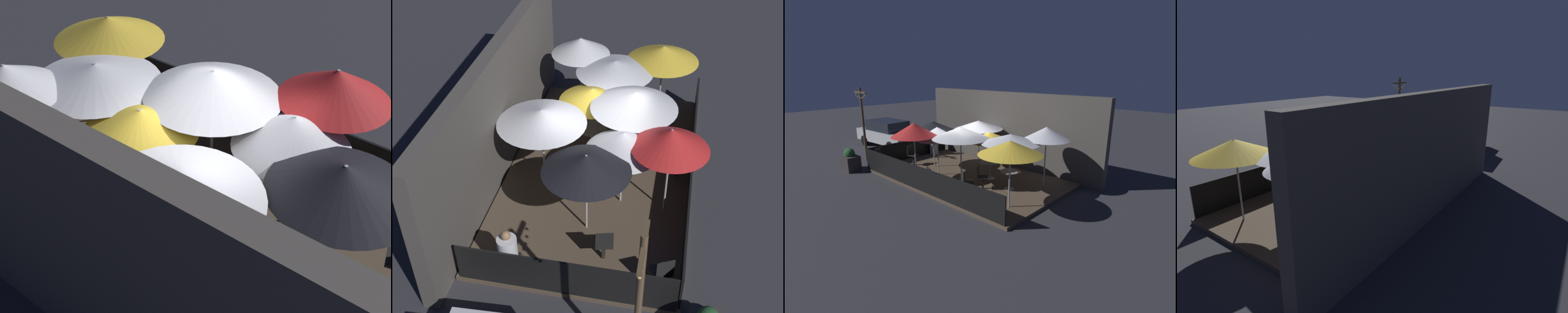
% 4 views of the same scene
% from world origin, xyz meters
% --- Properties ---
extents(ground_plane, '(60.00, 60.00, 0.00)m').
position_xyz_m(ground_plane, '(0.00, 0.00, 0.00)').
color(ground_plane, '#2D2D33').
extents(patio_deck, '(8.37, 4.91, 0.12)m').
position_xyz_m(patio_deck, '(0.00, 0.00, 0.06)').
color(patio_deck, brown).
rests_on(patio_deck, ground_plane).
extents(building_wall, '(9.97, 0.36, 3.58)m').
position_xyz_m(building_wall, '(0.00, 2.69, 1.79)').
color(building_wall, '#4C4742').
rests_on(building_wall, ground_plane).
extents(fence_front, '(8.17, 0.05, 0.95)m').
position_xyz_m(fence_front, '(0.00, -2.41, 0.59)').
color(fence_front, black).
rests_on(fence_front, patio_deck).
extents(patio_umbrella_0, '(2.23, 2.23, 2.17)m').
position_xyz_m(patio_umbrella_0, '(2.37, 0.02, 2.11)').
color(patio_umbrella_0, '#B2B2B7').
rests_on(patio_umbrella_0, patio_deck).
extents(patio_umbrella_1, '(1.83, 1.83, 2.01)m').
position_xyz_m(patio_umbrella_1, '(1.02, 0.40, 1.94)').
color(patio_umbrella_1, '#B2B2B7').
rests_on(patio_umbrella_1, patio_deck).
extents(patio_umbrella_2, '(1.76, 1.76, 2.38)m').
position_xyz_m(patio_umbrella_2, '(3.17, 1.18, 2.25)').
color(patio_umbrella_2, '#B2B2B7').
rests_on(patio_umbrella_2, patio_deck).
extents(patio_umbrella_3, '(2.05, 2.05, 2.18)m').
position_xyz_m(patio_umbrella_3, '(-2.10, -0.06, 2.07)').
color(patio_umbrella_3, '#B2B2B7').
rests_on(patio_umbrella_3, patio_deck).
extents(patio_umbrella_4, '(2.12, 2.12, 2.28)m').
position_xyz_m(patio_umbrella_4, '(3.33, -1.27, 2.17)').
color(patio_umbrella_4, '#B2B2B7').
rests_on(patio_umbrella_4, patio_deck).
extents(patio_umbrella_5, '(2.26, 2.26, 2.20)m').
position_xyz_m(patio_umbrella_5, '(-0.54, 1.39, 2.12)').
color(patio_umbrella_5, '#B2B2B7').
rests_on(patio_umbrella_5, patio_deck).
extents(patio_umbrella_6, '(1.84, 1.84, 2.42)m').
position_xyz_m(patio_umbrella_6, '(-1.10, -1.83, 2.26)').
color(patio_umbrella_6, '#B2B2B7').
rests_on(patio_umbrella_6, patio_deck).
extents(patio_umbrella_7, '(2.27, 2.27, 2.32)m').
position_xyz_m(patio_umbrella_7, '(0.52, -0.78, 2.21)').
color(patio_umbrella_7, '#B2B2B7').
rests_on(patio_umbrella_7, patio_deck).
extents(patio_umbrella_8, '(1.82, 1.82, 2.12)m').
position_xyz_m(patio_umbrella_8, '(-0.99, -0.72, 1.97)').
color(patio_umbrella_8, '#B2B2B7').
rests_on(patio_umbrella_8, patio_deck).
extents(dining_table_0, '(0.72, 0.72, 0.73)m').
position_xyz_m(dining_table_0, '(2.37, 0.02, 0.69)').
color(dining_table_0, '#9E998E').
rests_on(dining_table_0, patio_deck).
extents(dining_table_1, '(0.83, 0.83, 0.75)m').
position_xyz_m(dining_table_1, '(1.02, 0.40, 0.71)').
color(dining_table_1, '#9E998E').
rests_on(dining_table_1, patio_deck).
extents(patio_chair_0, '(0.50, 0.50, 0.92)m').
position_xyz_m(patio_chair_0, '(0.29, -2.09, 0.62)').
color(patio_chair_0, black).
rests_on(patio_chair_0, patio_deck).
extents(patio_chair_3, '(0.56, 0.56, 0.92)m').
position_xyz_m(patio_chair_3, '(1.52, -0.68, 0.62)').
color(patio_chair_3, black).
rests_on(patio_chair_3, patio_deck).
extents(patio_chair_4, '(0.55, 0.55, 0.92)m').
position_xyz_m(patio_chair_4, '(1.46, -1.46, 0.62)').
color(patio_chair_4, black).
rests_on(patio_chair_4, patio_deck).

